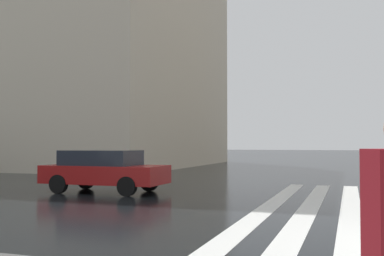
{
  "coord_description": "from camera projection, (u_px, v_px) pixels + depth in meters",
  "views": [
    {
      "loc": [
        -8.06,
        1.4,
        1.64
      ],
      "look_at": [
        5.16,
        5.98,
        2.11
      ],
      "focal_mm": 42.74,
      "sensor_mm": 36.0,
      "label": 1
    }
  ],
  "objects": [
    {
      "name": "haussmann_block_mid",
      "position": [
        45.0,
        11.0,
        36.31
      ],
      "size": [
        19.21,
        24.78,
        24.94
      ],
      "color": "beige",
      "rests_on": "ground_plane"
    },
    {
      "name": "car_red",
      "position": [
        104.0,
        170.0,
        15.35
      ],
      "size": [
        1.85,
        4.1,
        1.41
      ],
      "color": "maroon",
      "rests_on": "ground_plane"
    }
  ]
}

